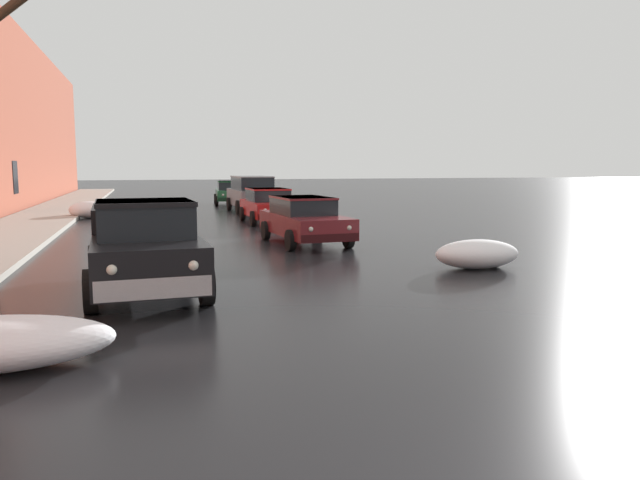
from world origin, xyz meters
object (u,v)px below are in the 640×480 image
(pickup_truck_black_approaching_near_lane, at_px, (144,246))
(sedan_green_queued_behind_truck, at_px, (231,192))
(sedan_red_parked_kerbside_mid, at_px, (268,205))
(sedan_maroon_parked_kerbside_close, at_px, (304,219))
(suv_grey_parked_far_down_block, at_px, (252,192))

(pickup_truck_black_approaching_near_lane, distance_m, sedan_green_queued_behind_truck, 25.86)
(sedan_red_parked_kerbside_mid, bearing_deg, sedan_maroon_parked_kerbside_close, -92.18)
(sedan_maroon_parked_kerbside_close, xyz_separation_m, sedan_red_parked_kerbside_mid, (0.26, 6.94, -0.00))
(pickup_truck_black_approaching_near_lane, xyz_separation_m, sedan_maroon_parked_kerbside_close, (4.66, 6.11, -0.13))
(sedan_red_parked_kerbside_mid, bearing_deg, pickup_truck_black_approaching_near_lane, -110.67)
(sedan_green_queued_behind_truck, bearing_deg, suv_grey_parked_far_down_block, -87.92)
(sedan_red_parked_kerbside_mid, xyz_separation_m, sedan_green_queued_behind_truck, (0.12, 12.32, 0.00))
(pickup_truck_black_approaching_near_lane, distance_m, sedan_red_parked_kerbside_mid, 13.94)
(suv_grey_parked_far_down_block, bearing_deg, sedan_red_parked_kerbside_mid, -93.26)
(sedan_maroon_parked_kerbside_close, height_order, suv_grey_parked_far_down_block, suv_grey_parked_far_down_block)
(pickup_truck_black_approaching_near_lane, bearing_deg, suv_grey_parked_far_down_block, 74.61)
(sedan_red_parked_kerbside_mid, bearing_deg, sedan_green_queued_behind_truck, 89.44)
(sedan_maroon_parked_kerbside_close, bearing_deg, sedan_green_queued_behind_truck, 88.86)
(sedan_maroon_parked_kerbside_close, bearing_deg, suv_grey_parked_far_down_block, 87.31)
(sedan_maroon_parked_kerbside_close, bearing_deg, sedan_red_parked_kerbside_mid, 87.82)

